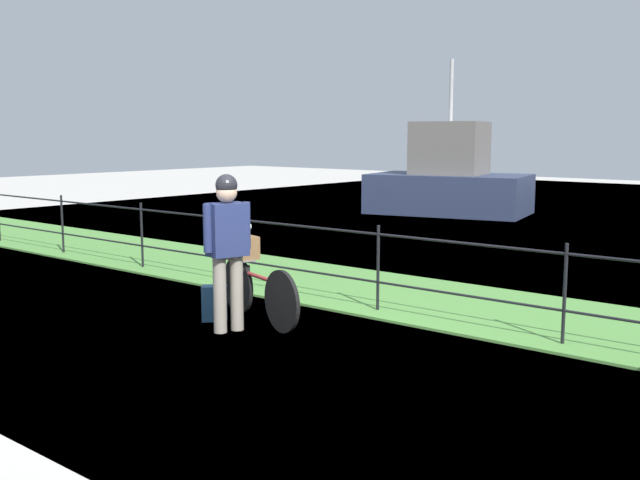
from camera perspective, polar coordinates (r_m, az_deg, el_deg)
name	(u,v)px	position (r m, az deg, el deg)	size (l,w,h in m)	color
ground_plane	(252,351)	(7.37, -5.18, -8.47)	(60.00, 60.00, 0.00)	beige
grass_strip	(417,298)	(9.63, 7.43, -4.45)	(27.00, 2.40, 0.03)	#569342
iron_fence	(378,262)	(8.80, 4.46, -1.65)	(18.04, 0.04, 1.04)	black
bicycle_main	(258,291)	(8.39, -4.75, -3.90)	(1.63, 0.54, 0.67)	black
wooden_crate	(242,247)	(8.63, -5.96, -0.56)	(0.33, 0.29, 0.26)	brown
terrier_dog	(243,230)	(8.58, -5.90, 0.78)	(0.32, 0.22, 0.18)	silver
cyclist_person	(227,239)	(7.93, -7.08, 0.11)	(0.37, 0.52, 1.68)	gray
backpack_on_paving	(215,303)	(8.55, -8.05, -4.79)	(0.28, 0.18, 0.40)	#28517A
moored_boat_mid	(449,181)	(20.04, 9.82, 4.49)	(4.44, 3.14, 4.01)	#2D3856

